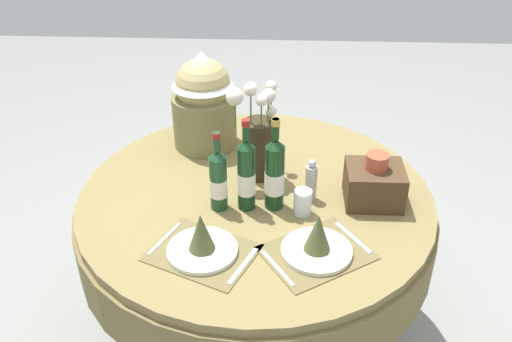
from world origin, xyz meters
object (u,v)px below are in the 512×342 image
(gift_tub_back_left, at_px, (204,97))
(woven_basket_side_right, at_px, (374,183))
(flower_vase, at_px, (258,139))
(wine_bottle_right, at_px, (275,174))
(dining_table, at_px, (256,223))
(place_setting_left, at_px, (202,242))
(pepper_mill, at_px, (311,181))
(wine_bottle_left, at_px, (246,175))
(wine_bottle_centre, at_px, (218,180))
(tumbler_near_left, at_px, (303,202))
(place_setting_right, at_px, (317,243))

(gift_tub_back_left, distance_m, woven_basket_side_right, 0.81)
(flower_vase, height_order, wine_bottle_right, flower_vase)
(wine_bottle_right, bearing_deg, woven_basket_side_right, 7.92)
(dining_table, height_order, gift_tub_back_left, gift_tub_back_left)
(place_setting_left, xyz_separation_m, pepper_mill, (0.37, 0.33, 0.03))
(wine_bottle_left, distance_m, wine_bottle_centre, 0.10)
(flower_vase, distance_m, gift_tub_back_left, 0.36)
(pepper_mill, bearing_deg, tumbler_near_left, -109.41)
(wine_bottle_right, bearing_deg, pepper_mill, 21.01)
(flower_vase, distance_m, woven_basket_side_right, 0.48)
(wine_bottle_centre, xyz_separation_m, tumbler_near_left, (0.31, -0.02, -0.07))
(wine_bottle_right, bearing_deg, place_setting_left, -129.87)
(wine_bottle_centre, height_order, wine_bottle_right, wine_bottle_right)
(pepper_mill, bearing_deg, place_setting_right, -88.02)
(wine_bottle_left, distance_m, tumbler_near_left, 0.23)
(wine_bottle_left, bearing_deg, place_setting_right, -45.31)
(place_setting_right, xyz_separation_m, wine_bottle_right, (-0.15, 0.27, 0.10))
(gift_tub_back_left, bearing_deg, wine_bottle_left, -65.76)
(flower_vase, xyz_separation_m, wine_bottle_centre, (-0.14, -0.23, -0.04))
(wine_bottle_left, distance_m, pepper_mill, 0.26)
(gift_tub_back_left, relative_size, woven_basket_side_right, 2.04)
(flower_vase, bearing_deg, gift_tub_back_left, 134.68)
(pepper_mill, bearing_deg, place_setting_left, -138.11)
(wine_bottle_right, height_order, tumbler_near_left, wine_bottle_right)
(place_setting_right, height_order, wine_bottle_right, wine_bottle_right)
(dining_table, distance_m, tumbler_near_left, 0.29)
(woven_basket_side_right, bearing_deg, gift_tub_back_left, 149.41)
(flower_vase, height_order, wine_bottle_left, flower_vase)
(place_setting_right, height_order, pepper_mill, pepper_mill)
(wine_bottle_left, relative_size, pepper_mill, 2.09)
(pepper_mill, xyz_separation_m, gift_tub_back_left, (-0.45, 0.41, 0.15))
(tumbler_near_left, relative_size, woven_basket_side_right, 0.45)
(place_setting_left, height_order, wine_bottle_left, wine_bottle_left)
(dining_table, bearing_deg, gift_tub_back_left, 122.52)
(dining_table, distance_m, place_setting_right, 0.45)
(place_setting_left, distance_m, pepper_mill, 0.50)
(wine_bottle_left, bearing_deg, pepper_mill, 14.94)
(pepper_mill, distance_m, woven_basket_side_right, 0.24)
(wine_bottle_centre, bearing_deg, place_setting_left, -96.49)
(flower_vase, relative_size, woven_basket_side_right, 1.94)
(dining_table, xyz_separation_m, woven_basket_side_right, (0.45, -0.03, 0.23))
(place_setting_right, relative_size, gift_tub_back_left, 0.98)
(wine_bottle_centre, height_order, pepper_mill, wine_bottle_centre)
(place_setting_left, relative_size, gift_tub_back_left, 0.96)
(place_setting_right, relative_size, flower_vase, 1.03)
(tumbler_near_left, height_order, woven_basket_side_right, woven_basket_side_right)
(woven_basket_side_right, bearing_deg, wine_bottle_right, -172.08)
(wine_bottle_right, distance_m, woven_basket_side_right, 0.38)
(dining_table, distance_m, wine_bottle_right, 0.31)
(wine_bottle_left, height_order, pepper_mill, wine_bottle_left)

